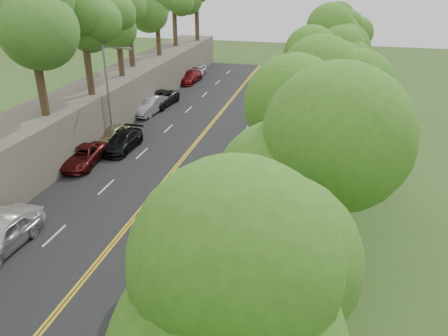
# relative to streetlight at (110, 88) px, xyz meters

# --- Properties ---
(ground) EXTENTS (140.00, 140.00, 0.00)m
(ground) POSITION_rel_streetlight_xyz_m (10.46, -14.00, -4.64)
(ground) COLOR #33511E
(ground) RESTS_ON ground
(road) EXTENTS (11.20, 66.00, 0.04)m
(road) POSITION_rel_streetlight_xyz_m (5.06, 1.00, -4.62)
(road) COLOR black
(road) RESTS_ON ground
(sidewalk) EXTENTS (4.20, 66.00, 0.05)m
(sidewalk) POSITION_rel_streetlight_xyz_m (13.01, 1.00, -4.61)
(sidewalk) COLOR gray
(sidewalk) RESTS_ON ground
(jersey_barrier) EXTENTS (0.42, 66.00, 0.60)m
(jersey_barrier) POSITION_rel_streetlight_xyz_m (10.71, 1.00, -4.34)
(jersey_barrier) COLOR #85F213
(jersey_barrier) RESTS_ON ground
(rock_embankment) EXTENTS (5.00, 66.00, 4.00)m
(rock_embankment) POSITION_rel_streetlight_xyz_m (-3.04, 1.00, -2.64)
(rock_embankment) COLOR #595147
(rock_embankment) RESTS_ON ground
(chainlink_fence) EXTENTS (0.04, 66.00, 2.00)m
(chainlink_fence) POSITION_rel_streetlight_xyz_m (15.11, 1.00, -3.64)
(chainlink_fence) COLOR slate
(chainlink_fence) RESTS_ON ground
(trees_embankment) EXTENTS (6.40, 66.00, 13.00)m
(trees_embankment) POSITION_rel_streetlight_xyz_m (-2.54, 1.00, 5.86)
(trees_embankment) COLOR #47832A
(trees_embankment) RESTS_ON rock_embankment
(trees_fenceside) EXTENTS (7.00, 66.00, 14.00)m
(trees_fenceside) POSITION_rel_streetlight_xyz_m (17.46, 1.00, 2.36)
(trees_fenceside) COLOR #478623
(trees_fenceside) RESTS_ON ground
(streetlight) EXTENTS (2.52, 0.22, 8.00)m
(streetlight) POSITION_rel_streetlight_xyz_m (0.00, 0.00, 0.00)
(streetlight) COLOR gray
(streetlight) RESTS_ON ground
(signpost) EXTENTS (0.62, 0.09, 3.10)m
(signpost) POSITION_rel_streetlight_xyz_m (11.51, -17.02, -2.68)
(signpost) COLOR gray
(signpost) RESTS_ON sidewalk
(construction_barrel) EXTENTS (0.55, 0.55, 0.91)m
(construction_barrel) POSITION_rel_streetlight_xyz_m (14.76, 3.72, -4.14)
(construction_barrel) COLOR #EC4F20
(construction_barrel) RESTS_ON sidewalk
(concrete_block) EXTENTS (1.27, 1.05, 0.75)m
(concrete_block) POSITION_rel_streetlight_xyz_m (14.76, -11.00, -4.22)
(concrete_block) COLOR gray
(concrete_block) RESTS_ON sidewalk
(car_0) EXTENTS (1.99, 4.77, 1.61)m
(car_0) POSITION_rel_streetlight_xyz_m (1.46, -15.71, -3.79)
(car_0) COLOR #B3B3B8
(car_0) RESTS_ON road
(car_1) EXTENTS (2.03, 5.13, 1.66)m
(car_1) POSITION_rel_streetlight_xyz_m (1.17, -15.50, -3.77)
(car_1) COLOR white
(car_1) RESTS_ON road
(car_2) EXTENTS (2.80, 5.22, 1.40)m
(car_2) POSITION_rel_streetlight_xyz_m (-0.14, -5.03, -3.90)
(car_2) COLOR #571313
(car_2) RESTS_ON road
(car_3) EXTENTS (2.02, 4.86, 1.40)m
(car_3) POSITION_rel_streetlight_xyz_m (1.46, -1.61, -3.90)
(car_3) COLOR black
(car_3) RESTS_ON road
(car_4) EXTENTS (1.85, 4.04, 1.34)m
(car_4) POSITION_rel_streetlight_xyz_m (-0.14, -0.22, -3.93)
(car_4) COLOR tan
(car_4) RESTS_ON road
(car_5) EXTENTS (2.25, 5.18, 1.66)m
(car_5) POSITION_rel_streetlight_xyz_m (-0.14, 7.85, -3.77)
(car_5) COLOR #9DA0A2
(car_5) RESTS_ON road
(car_6) EXTENTS (3.03, 5.75, 1.54)m
(car_6) POSITION_rel_streetlight_xyz_m (-0.14, 10.55, -3.83)
(car_6) COLOR black
(car_6) RESTS_ON road
(car_7) EXTENTS (2.30, 5.12, 1.46)m
(car_7) POSITION_rel_streetlight_xyz_m (-0.14, 21.06, -3.87)
(car_7) COLOR maroon
(car_7) RESTS_ON road
(car_8) EXTENTS (2.12, 4.37, 1.44)m
(car_8) POSITION_rel_streetlight_xyz_m (-0.14, 24.99, -3.88)
(car_8) COLOR silver
(car_8) RESTS_ON road
(painter_0) EXTENTS (0.77, 0.98, 1.76)m
(painter_0) POSITION_rel_streetlight_xyz_m (11.21, -13.00, -3.71)
(painter_0) COLOR yellow
(painter_0) RESTS_ON sidewalk
(painter_1) EXTENTS (0.58, 0.75, 1.85)m
(painter_1) POSITION_rel_streetlight_xyz_m (11.91, -7.51, -3.67)
(painter_1) COLOR white
(painter_1) RESTS_ON sidewalk
(painter_2) EXTENTS (0.95, 1.06, 1.78)m
(painter_2) POSITION_rel_streetlight_xyz_m (11.21, -12.11, -3.70)
(painter_2) COLOR black
(painter_2) RESTS_ON sidewalk
(painter_3) EXTENTS (0.77, 1.26, 1.90)m
(painter_3) POSITION_rel_streetlight_xyz_m (11.21, -9.49, -3.64)
(painter_3) COLOR brown
(painter_3) RESTS_ON sidewalk
(person_far) EXTENTS (1.06, 0.78, 1.68)m
(person_far) POSITION_rel_streetlight_xyz_m (13.47, 2.16, -3.75)
(person_far) COLOR black
(person_far) RESTS_ON sidewalk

